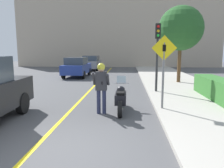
{
  "coord_description": "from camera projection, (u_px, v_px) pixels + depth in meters",
  "views": [
    {
      "loc": [
        1.56,
        -4.54,
        2.26
      ],
      "look_at": [
        0.96,
        3.62,
        1.0
      ],
      "focal_mm": 35.0,
      "sensor_mm": 36.0,
      "label": 1
    }
  ],
  "objects": [
    {
      "name": "ground_plane",
      "position": [
        58.0,
        151.0,
        4.93
      ],
      "size": [
        80.0,
        80.0,
        0.0
      ],
      "primitive_type": "plane",
      "color": "#4C4C4F"
    },
    {
      "name": "sidewalk_curb",
      "position": [
        211.0,
        107.0,
        8.52
      ],
      "size": [
        4.4,
        44.0,
        0.12
      ],
      "color": "#ADA89E",
      "rests_on": "ground"
    },
    {
      "name": "road_center_line",
      "position": [
        84.0,
        96.0,
        10.89
      ],
      "size": [
        0.12,
        36.0,
        0.01
      ],
      "color": "yellow",
      "rests_on": "ground"
    },
    {
      "name": "building_backdrop",
      "position": [
        117.0,
        31.0,
        29.83
      ],
      "size": [
        28.0,
        1.2,
        9.66
      ],
      "color": "#B2A38E",
      "rests_on": "ground"
    },
    {
      "name": "motorcycle",
      "position": [
        121.0,
        98.0,
        8.14
      ],
      "size": [
        0.62,
        2.1,
        1.27
      ],
      "color": "black",
      "rests_on": "ground"
    },
    {
      "name": "person_biker",
      "position": [
        101.0,
        83.0,
        7.72
      ],
      "size": [
        0.59,
        0.49,
        1.82
      ],
      "color": "#282D4C",
      "rests_on": "ground"
    },
    {
      "name": "crossing_sign",
      "position": [
        164.0,
        65.0,
        7.94
      ],
      "size": [
        0.91,
        0.08,
        2.68
      ],
      "color": "slate",
      "rests_on": "sidewalk_curb"
    },
    {
      "name": "traffic_light",
      "position": [
        157.0,
        45.0,
        11.2
      ],
      "size": [
        0.26,
        0.3,
        3.49
      ],
      "color": "#2D2D30",
      "rests_on": "sidewalk_curb"
    },
    {
      "name": "hedge_row",
      "position": [
        221.0,
        90.0,
        9.46
      ],
      "size": [
        0.9,
        4.78,
        0.89
      ],
      "color": "#33702D",
      "rests_on": "sidewalk_curb"
    },
    {
      "name": "street_tree",
      "position": [
        181.0,
        29.0,
        14.45
      ],
      "size": [
        2.94,
        2.94,
        5.06
      ],
      "color": "brown",
      "rests_on": "sidewalk_curb"
    },
    {
      "name": "parked_car_blue",
      "position": [
        77.0,
        67.0,
        18.85
      ],
      "size": [
        1.88,
        4.2,
        1.68
      ],
      "color": "black",
      "rests_on": "ground"
    },
    {
      "name": "parked_car_grey",
      "position": [
        91.0,
        63.0,
        24.88
      ],
      "size": [
        1.88,
        4.2,
        1.68
      ],
      "color": "black",
      "rests_on": "ground"
    }
  ]
}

